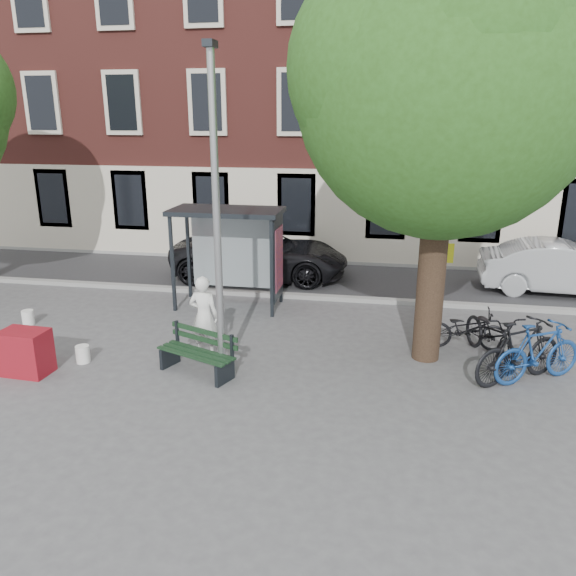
% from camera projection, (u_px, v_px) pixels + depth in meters
% --- Properties ---
extents(ground, '(90.00, 90.00, 0.00)m').
position_uv_depth(ground, '(223.00, 374.00, 11.14)').
color(ground, '#4C4C4F').
rests_on(ground, ground).
extents(road, '(40.00, 4.00, 0.01)m').
position_uv_depth(road, '(286.00, 277.00, 17.71)').
color(road, '#28282B').
rests_on(road, ground).
extents(curb_near, '(40.00, 0.25, 0.12)m').
position_uv_depth(curb_near, '(273.00, 295.00, 15.82)').
color(curb_near, gray).
rests_on(curb_near, ground).
extents(curb_far, '(40.00, 0.25, 0.12)m').
position_uv_depth(curb_far, '(296.00, 260.00, 19.58)').
color(curb_far, gray).
rests_on(curb_far, ground).
extents(building_row, '(30.00, 8.00, 14.00)m').
position_uv_depth(building_row, '(314.00, 57.00, 21.29)').
color(building_row, brown).
rests_on(building_row, ground).
extents(lamppost, '(0.28, 0.35, 6.11)m').
position_uv_depth(lamppost, '(217.00, 236.00, 10.31)').
color(lamppost, '#9EA0A3').
rests_on(lamppost, ground).
extents(tree_right, '(5.76, 5.60, 8.20)m').
position_uv_depth(tree_right, '(449.00, 74.00, 10.10)').
color(tree_right, black).
rests_on(tree_right, ground).
extents(bus_shelter, '(2.85, 1.45, 2.62)m').
position_uv_depth(bus_shelter, '(243.00, 236.00, 14.53)').
color(bus_shelter, '#1E2328').
rests_on(bus_shelter, ground).
extents(painter, '(0.66, 0.46, 1.74)m').
position_uv_depth(painter, '(204.00, 316.00, 11.77)').
color(painter, white).
rests_on(painter, ground).
extents(bench, '(1.73, 1.11, 0.85)m').
position_uv_depth(bench, '(198.00, 355.00, 11.06)').
color(bench, '#1E2328').
rests_on(bench, ground).
extents(bike_a, '(1.75, 0.61, 0.92)m').
position_uv_depth(bike_a, '(466.00, 329.00, 12.18)').
color(bike_a, black).
rests_on(bike_a, ground).
extents(bike_b, '(2.01, 1.47, 1.20)m').
position_uv_depth(bike_b, '(538.00, 352.00, 10.66)').
color(bike_b, navy).
rests_on(bike_b, ground).
extents(bike_c, '(1.36, 2.25, 1.12)m').
position_uv_depth(bike_c, '(491.00, 335.00, 11.61)').
color(bike_c, black).
rests_on(bike_c, ground).
extents(bike_d, '(2.06, 1.69, 1.26)m').
position_uv_depth(bike_d, '(519.00, 351.00, 10.62)').
color(bike_d, black).
rests_on(bike_d, ground).
extents(car_dark, '(5.59, 2.84, 1.51)m').
position_uv_depth(car_dark, '(260.00, 254.00, 17.51)').
color(car_dark, black).
rests_on(car_dark, ground).
extents(car_silver, '(4.59, 1.80, 1.49)m').
position_uv_depth(car_silver, '(563.00, 268.00, 15.95)').
color(car_silver, '#AEB2B6').
rests_on(car_silver, ground).
extents(red_stand, '(0.93, 0.65, 0.90)m').
position_uv_depth(red_stand, '(26.00, 352.00, 11.02)').
color(red_stand, maroon).
rests_on(red_stand, ground).
extents(bucket_b, '(0.31, 0.31, 0.36)m').
position_uv_depth(bucket_b, '(28.00, 317.00, 13.69)').
color(bucket_b, white).
rests_on(bucket_b, ground).
extents(bucket_c, '(0.37, 0.37, 0.36)m').
position_uv_depth(bucket_c, '(83.00, 354.00, 11.60)').
color(bucket_c, white).
rests_on(bucket_c, ground).
extents(notice_sign, '(0.35, 0.04, 2.05)m').
position_uv_depth(notice_sign, '(445.00, 266.00, 13.22)').
color(notice_sign, '#9EA0A3').
rests_on(notice_sign, ground).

